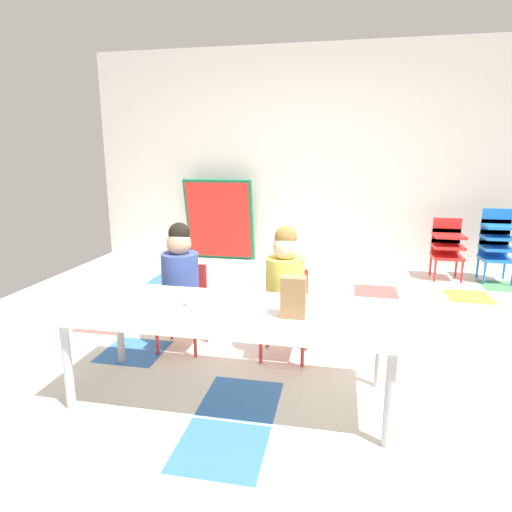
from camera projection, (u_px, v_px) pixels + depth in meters
name	position (u px, v px, depth m)	size (l,w,h in m)	color
ground_plane	(268.00, 337.00, 3.39)	(5.45, 5.12, 0.02)	silver
back_wall	(303.00, 158.00, 5.52)	(5.45, 0.10, 2.69)	beige
craft_table	(230.00, 316.00, 2.43)	(1.85, 0.69, 0.54)	white
seated_child_near_camera	(181.00, 275.00, 3.06)	(0.32, 0.32, 0.92)	red
seated_child_middle_seat	(285.00, 280.00, 2.92)	(0.32, 0.32, 0.92)	red
kid_chair_red_stack	(447.00, 244.00, 4.89)	(0.32, 0.30, 0.68)	red
kid_chair_blue_stack	(497.00, 241.00, 4.78)	(0.32, 0.30, 0.80)	blue
folded_activity_table	(219.00, 220.00, 5.71)	(0.90, 0.29, 1.09)	#19724C
paper_bag_brown	(293.00, 297.00, 2.28)	(0.13, 0.09, 0.22)	#9E754C
paper_plate_near_edge	(193.00, 304.00, 2.48)	(0.18, 0.18, 0.01)	white
paper_plate_center_table	(236.00, 302.00, 2.53)	(0.18, 0.18, 0.01)	white
donut_powdered_on_plate	(193.00, 301.00, 2.48)	(0.11, 0.11, 0.03)	white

